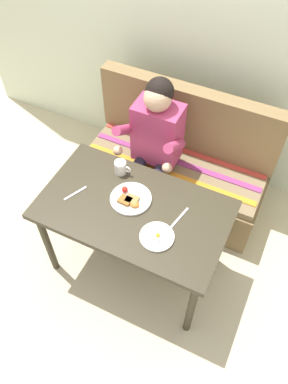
{
  "coord_description": "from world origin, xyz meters",
  "views": [
    {
      "loc": [
        0.68,
        -1.25,
        2.68
      ],
      "look_at": [
        0.0,
        0.15,
        0.72
      ],
      "focal_mm": 35.99,
      "sensor_mm": 36.0,
      "label": 1
    }
  ],
  "objects_px": {
    "coffee_mug": "(121,167)",
    "couch": "(177,169)",
    "plate_eggs": "(157,237)",
    "knife": "(179,219)",
    "fork": "(75,193)",
    "table": "(134,215)",
    "person": "(153,141)",
    "plate_breakfast": "(130,199)"
  },
  "relations": [
    {
      "from": "plate_breakfast",
      "to": "fork",
      "type": "bearing_deg",
      "value": -162.55
    },
    {
      "from": "couch",
      "to": "plate_eggs",
      "type": "xyz_separation_m",
      "value": [
        0.22,
        -0.9,
        0.41
      ]
    },
    {
      "from": "couch",
      "to": "plate_breakfast",
      "type": "relative_size",
      "value": 5.43
    },
    {
      "from": "fork",
      "to": "person",
      "type": "bearing_deg",
      "value": 93.53
    },
    {
      "from": "plate_breakfast",
      "to": "plate_eggs",
      "type": "distance_m",
      "value": 0.32
    },
    {
      "from": "plate_eggs",
      "to": "fork",
      "type": "xyz_separation_m",
      "value": [
        -0.61,
        0.07,
        -0.01
      ]
    },
    {
      "from": "person",
      "to": "plate_breakfast",
      "type": "distance_m",
      "value": 0.55
    },
    {
      "from": "plate_eggs",
      "to": "coffee_mug",
      "type": "height_order",
      "value": "coffee_mug"
    },
    {
      "from": "knife",
      "to": "coffee_mug",
      "type": "bearing_deg",
      "value": 172.03
    },
    {
      "from": "table",
      "to": "plate_breakfast",
      "type": "bearing_deg",
      "value": 134.53
    },
    {
      "from": "plate_eggs",
      "to": "knife",
      "type": "xyz_separation_m",
      "value": [
        0.07,
        0.18,
        -0.01
      ]
    },
    {
      "from": "plate_eggs",
      "to": "fork",
      "type": "height_order",
      "value": "plate_eggs"
    },
    {
      "from": "couch",
      "to": "plate_breakfast",
      "type": "bearing_deg",
      "value": -93.7
    },
    {
      "from": "plate_eggs",
      "to": "table",
      "type": "bearing_deg",
      "value": 149.01
    },
    {
      "from": "table",
      "to": "plate_eggs",
      "type": "relative_size",
      "value": 5.76
    },
    {
      "from": "person",
      "to": "knife",
      "type": "distance_m",
      "value": 0.69
    },
    {
      "from": "table",
      "to": "person",
      "type": "xyz_separation_m",
      "value": [
        -0.14,
        0.59,
        0.09
      ]
    },
    {
      "from": "plate_eggs",
      "to": "fork",
      "type": "distance_m",
      "value": 0.62
    },
    {
      "from": "table",
      "to": "fork",
      "type": "height_order",
      "value": "fork"
    },
    {
      "from": "table",
      "to": "person",
      "type": "height_order",
      "value": "person"
    },
    {
      "from": "coffee_mug",
      "to": "fork",
      "type": "distance_m",
      "value": 0.35
    },
    {
      "from": "plate_breakfast",
      "to": "coffee_mug",
      "type": "height_order",
      "value": "coffee_mug"
    },
    {
      "from": "table",
      "to": "knife",
      "type": "height_order",
      "value": "knife"
    },
    {
      "from": "plate_breakfast",
      "to": "coffee_mug",
      "type": "relative_size",
      "value": 2.25
    },
    {
      "from": "coffee_mug",
      "to": "couch",
      "type": "bearing_deg",
      "value": 68.53
    },
    {
      "from": "couch",
      "to": "fork",
      "type": "xyz_separation_m",
      "value": [
        -0.39,
        -0.83,
        0.4
      ]
    },
    {
      "from": "plate_breakfast",
      "to": "couch",
      "type": "bearing_deg",
      "value": 86.3
    },
    {
      "from": "table",
      "to": "person",
      "type": "distance_m",
      "value": 0.61
    },
    {
      "from": "couch",
      "to": "coffee_mug",
      "type": "xyz_separation_m",
      "value": [
        -0.21,
        -0.53,
        0.45
      ]
    },
    {
      "from": "table",
      "to": "knife",
      "type": "bearing_deg",
      "value": 9.24
    },
    {
      "from": "plate_breakfast",
      "to": "coffee_mug",
      "type": "distance_m",
      "value": 0.25
    },
    {
      "from": "plate_breakfast",
      "to": "knife",
      "type": "height_order",
      "value": "plate_breakfast"
    },
    {
      "from": "fork",
      "to": "plate_eggs",
      "type": "bearing_deg",
      "value": 18.09
    },
    {
      "from": "person",
      "to": "plate_breakfast",
      "type": "bearing_deg",
      "value": -80.52
    },
    {
      "from": "person",
      "to": "fork",
      "type": "relative_size",
      "value": 7.13
    },
    {
      "from": "table",
      "to": "knife",
      "type": "xyz_separation_m",
      "value": [
        0.29,
        0.05,
        0.08
      ]
    },
    {
      "from": "table",
      "to": "person",
      "type": "bearing_deg",
      "value": 103.08
    },
    {
      "from": "table",
      "to": "fork",
      "type": "xyz_separation_m",
      "value": [
        -0.39,
        -0.06,
        0.08
      ]
    },
    {
      "from": "couch",
      "to": "fork",
      "type": "distance_m",
      "value": 1.0
    },
    {
      "from": "plate_eggs",
      "to": "knife",
      "type": "height_order",
      "value": "plate_eggs"
    },
    {
      "from": "table",
      "to": "plate_breakfast",
      "type": "xyz_separation_m",
      "value": [
        -0.05,
        0.05,
        0.09
      ]
    },
    {
      "from": "plate_breakfast",
      "to": "knife",
      "type": "distance_m",
      "value": 0.33
    }
  ]
}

